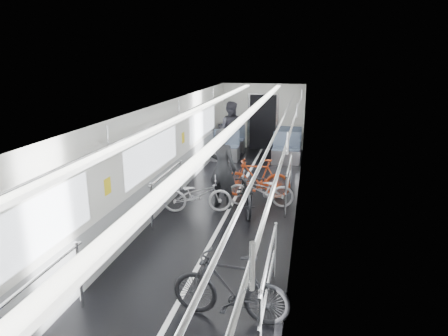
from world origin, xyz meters
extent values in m
cube|color=black|center=(0.00, 0.00, 0.00)|extent=(3.00, 14.00, 0.01)
cube|color=white|center=(0.00, 0.00, 2.40)|extent=(3.00, 14.00, 0.02)
cube|color=silver|center=(-1.50, 0.00, 1.20)|extent=(0.02, 14.00, 2.40)
cube|color=silver|center=(1.50, 0.00, 1.20)|extent=(0.02, 14.00, 2.40)
cube|color=silver|center=(0.00, 7.00, 1.20)|extent=(3.00, 0.02, 2.40)
cube|color=white|center=(0.00, 0.00, 0.01)|extent=(0.08, 13.80, 0.01)
cube|color=gray|center=(-1.47, 0.00, 0.45)|extent=(0.01, 13.90, 0.90)
cube|color=gray|center=(1.47, 0.00, 0.45)|extent=(0.01, 13.90, 0.90)
cube|color=white|center=(-1.47, 0.00, 1.40)|extent=(0.01, 10.80, 0.75)
cube|color=white|center=(1.47, 0.00, 1.40)|extent=(0.01, 10.80, 0.75)
cube|color=white|center=(-0.55, 0.00, 2.34)|extent=(0.14, 13.40, 0.05)
cube|color=white|center=(0.55, 0.00, 2.34)|extent=(0.14, 13.40, 0.05)
cube|color=black|center=(0.00, 6.94, 1.00)|extent=(0.95, 0.10, 2.00)
imported|color=#B5B5BA|center=(-0.67, 0.45, 0.40)|extent=(1.61, 0.90, 0.80)
imported|color=black|center=(0.80, -3.11, 0.48)|extent=(1.63, 0.55, 0.96)
imported|color=#B9BABF|center=(0.67, 1.07, 0.40)|extent=(1.56, 0.64, 0.80)
imported|color=#AF3915|center=(0.51, 1.67, 0.49)|extent=(1.66, 0.56, 0.98)
imported|color=black|center=(0.40, 0.77, 0.45)|extent=(1.03, 1.83, 0.91)
imported|color=black|center=(-0.18, 0.87, 0.93)|extent=(0.79, 0.64, 1.86)
imported|color=#2E2D35|center=(-0.97, 5.69, 0.94)|extent=(0.93, 0.73, 1.88)
camera|label=1|loc=(1.69, -7.62, 3.43)|focal=32.00mm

